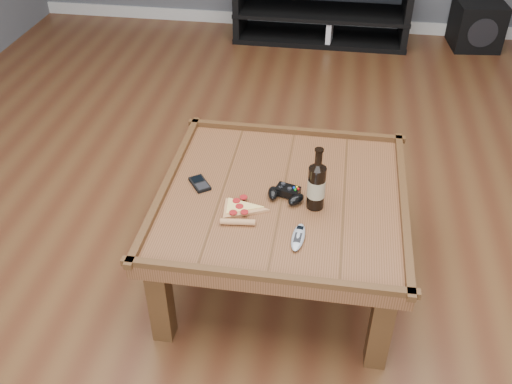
# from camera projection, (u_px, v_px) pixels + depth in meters

# --- Properties ---
(ground) EXTENTS (6.00, 6.00, 0.00)m
(ground) POSITION_uv_depth(u_px,v_px,m) (280.00, 272.00, 2.61)
(ground) COLOR #4E2816
(ground) RESTS_ON ground
(baseboard) EXTENTS (5.00, 0.02, 0.10)m
(baseboard) POSITION_uv_depth(u_px,v_px,m) (322.00, 23.00, 4.92)
(baseboard) COLOR silver
(baseboard) RESTS_ON ground
(coffee_table) EXTENTS (1.03, 1.03, 0.48)m
(coffee_table) POSITION_uv_depth(u_px,v_px,m) (282.00, 205.00, 2.37)
(coffee_table) COLOR #512F17
(coffee_table) RESTS_ON ground
(media_console) EXTENTS (1.40, 0.45, 0.50)m
(media_console) POSITION_uv_depth(u_px,v_px,m) (322.00, 10.00, 4.62)
(media_console) COLOR black
(media_console) RESTS_ON ground
(beer_bottle) EXTENTS (0.07, 0.07, 0.27)m
(beer_bottle) POSITION_uv_depth(u_px,v_px,m) (317.00, 184.00, 2.20)
(beer_bottle) COLOR black
(beer_bottle) RESTS_ON coffee_table
(game_controller) EXTENTS (0.16, 0.13, 0.05)m
(game_controller) POSITION_uv_depth(u_px,v_px,m) (286.00, 194.00, 2.30)
(game_controller) COLOR black
(game_controller) RESTS_ON coffee_table
(pizza_slice) EXTENTS (0.17, 0.25, 0.02)m
(pizza_slice) POSITION_uv_depth(u_px,v_px,m) (239.00, 210.00, 2.24)
(pizza_slice) COLOR tan
(pizza_slice) RESTS_ON coffee_table
(smartphone) EXTENTS (0.11, 0.12, 0.01)m
(smartphone) POSITION_uv_depth(u_px,v_px,m) (200.00, 184.00, 2.38)
(smartphone) COLOR black
(smartphone) RESTS_ON coffee_table
(remote_control) EXTENTS (0.06, 0.16, 0.02)m
(remote_control) POSITION_uv_depth(u_px,v_px,m) (298.00, 237.00, 2.11)
(remote_control) COLOR #9EA4AC
(remote_control) RESTS_ON coffee_table
(subwoofer) EXTENTS (0.40, 0.40, 0.36)m
(subwoofer) POSITION_uv_depth(u_px,v_px,m) (477.00, 24.00, 4.54)
(subwoofer) COLOR black
(subwoofer) RESTS_ON ground
(game_console) EXTENTS (0.11, 0.17, 0.20)m
(game_console) POSITION_uv_depth(u_px,v_px,m) (329.00, 35.00, 4.59)
(game_console) COLOR slate
(game_console) RESTS_ON ground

